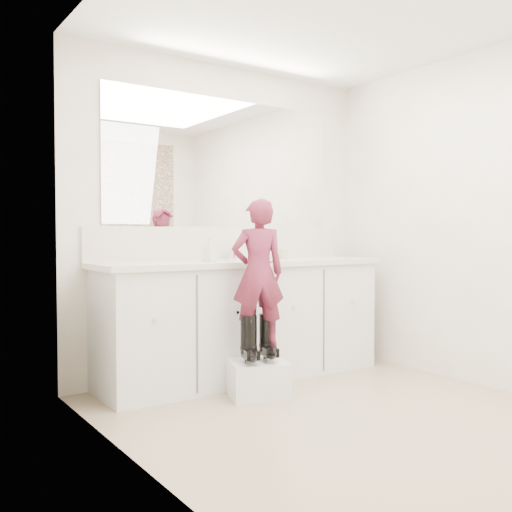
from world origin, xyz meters
TOP-DOWN VIEW (x-y plane):
  - floor at (0.00, 0.00)m, footprint 3.00×3.00m
  - ceiling at (0.00, 0.00)m, footprint 3.00×3.00m
  - wall_back at (0.00, 1.50)m, footprint 2.60×0.00m
  - wall_left at (-1.30, 0.00)m, footprint 0.00×3.00m
  - wall_right at (1.30, 0.00)m, footprint 0.00×3.00m
  - vanity_cabinet at (0.00, 1.23)m, footprint 2.20×0.55m
  - countertop at (0.00, 1.21)m, footprint 2.28×0.58m
  - backsplash at (0.00, 1.49)m, footprint 2.28×0.03m
  - mirror at (0.00, 1.49)m, footprint 2.00×0.02m
  - faucet at (0.00, 1.38)m, footprint 0.08×0.08m
  - cup at (0.43, 1.30)m, footprint 0.10×0.10m
  - soap_bottle at (-0.31, 1.19)m, footprint 0.10×0.10m
  - step_stool at (-0.20, 0.75)m, footprint 0.46×0.42m
  - boot_left at (-0.27, 0.75)m, footprint 0.18×0.23m
  - boot_right at (-0.12, 0.75)m, footprint 0.18×0.23m
  - toddler at (-0.20, 0.75)m, footprint 0.41×0.34m
  - toothbrush at (-0.13, 0.74)m, footprint 0.13×0.06m

SIDE VIEW (x-z plane):
  - floor at x=0.00m, z-range 0.00..0.00m
  - step_stool at x=-0.20m, z-range 0.00..0.24m
  - boot_left at x=-0.27m, z-range 0.24..0.55m
  - boot_right at x=-0.12m, z-range 0.24..0.55m
  - vanity_cabinet at x=0.00m, z-range 0.00..0.85m
  - toddler at x=-0.20m, z-range 0.34..1.32m
  - countertop at x=0.00m, z-range 0.85..0.89m
  - toothbrush at x=-0.13m, z-range 0.86..0.92m
  - cup at x=0.43m, z-range 0.89..0.97m
  - faucet at x=0.00m, z-range 0.89..0.99m
  - soap_bottle at x=-0.31m, z-range 0.89..1.06m
  - backsplash at x=0.00m, z-range 0.89..1.14m
  - wall_back at x=0.00m, z-range -0.10..2.50m
  - wall_left at x=-1.30m, z-range -0.30..2.70m
  - wall_right at x=1.30m, z-range -0.30..2.70m
  - mirror at x=0.00m, z-range 1.14..2.14m
  - ceiling at x=0.00m, z-range 2.40..2.40m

